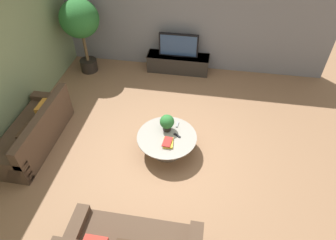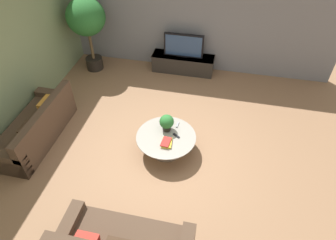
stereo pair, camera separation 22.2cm
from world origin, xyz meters
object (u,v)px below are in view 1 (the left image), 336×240
at_px(media_console, 178,63).
at_px(potted_palm_tall, 80,22).
at_px(television, 179,45).
at_px(couch_by_wall, 34,133).
at_px(coffee_table, 167,141).
at_px(potted_plant_tabletop, 167,122).

bearing_deg(media_console, potted_palm_tall, -170.80).
distance_m(television, potted_palm_tall, 2.53).
distance_m(media_console, television, 0.53).
relative_size(media_console, television, 1.62).
bearing_deg(couch_by_wall, coffee_table, 95.04).
bearing_deg(potted_palm_tall, media_console, 9.20).
xyz_separation_m(coffee_table, couch_by_wall, (-2.71, -0.24, -0.00)).
relative_size(media_console, couch_by_wall, 0.81).
bearing_deg(coffee_table, potted_palm_tall, 135.37).
relative_size(television, potted_plant_tabletop, 2.88).
height_order(television, potted_plant_tabletop, television).
bearing_deg(television, potted_plant_tabletop, -86.63).
height_order(coffee_table, potted_palm_tall, potted_palm_tall).
bearing_deg(television, couch_by_wall, -128.12).
distance_m(television, potted_plant_tabletop, 2.79).
height_order(couch_by_wall, potted_plant_tabletop, couch_by_wall).
height_order(media_console, potted_plant_tabletop, potted_plant_tabletop).
xyz_separation_m(media_console, couch_by_wall, (-2.52, -3.21, 0.04)).
bearing_deg(coffee_table, couch_by_wall, -174.96).
distance_m(couch_by_wall, potted_palm_tall, 3.03).
bearing_deg(coffee_table, media_console, 93.71).
bearing_deg(media_console, television, -90.00).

